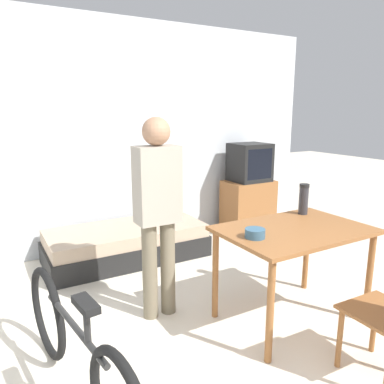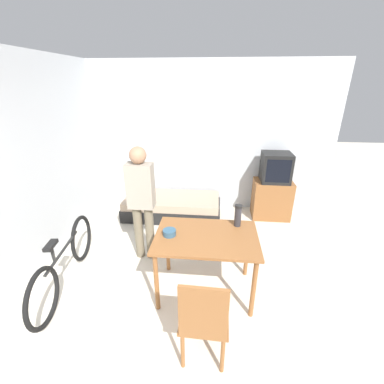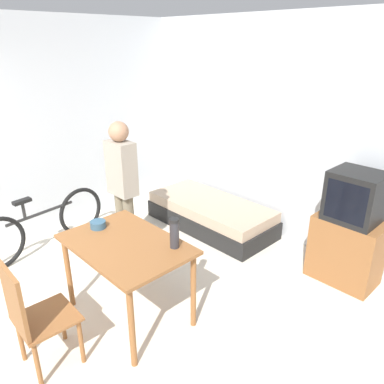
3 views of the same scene
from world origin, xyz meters
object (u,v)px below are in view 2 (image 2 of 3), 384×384
(bicycle, at_px, (65,262))
(thermos_flask, at_px, (238,215))
(dining_table, at_px, (206,243))
(person_standing, at_px, (141,197))
(mate_bowl, at_px, (169,233))
(tv, at_px, (273,189))
(wooden_chair, at_px, (204,319))
(daybed, at_px, (172,206))

(bicycle, relative_size, thermos_flask, 6.40)
(dining_table, distance_m, thermos_flask, 0.50)
(person_standing, bearing_deg, bicycle, -141.39)
(dining_table, bearing_deg, mate_bowl, -176.84)
(tv, relative_size, mate_bowl, 8.46)
(dining_table, xyz_separation_m, person_standing, (-0.89, 0.58, 0.26))
(wooden_chair, bearing_deg, tv, 68.94)
(daybed, bearing_deg, tv, 4.00)
(daybed, relative_size, bicycle, 1.03)
(tv, bearing_deg, person_standing, -145.30)
(thermos_flask, xyz_separation_m, mate_bowl, (-0.76, -0.28, -0.11))
(wooden_chair, relative_size, mate_bowl, 6.57)
(dining_table, bearing_deg, person_standing, 146.61)
(daybed, height_order, wooden_chair, wooden_chair)
(person_standing, bearing_deg, mate_bowl, -51.76)
(dining_table, relative_size, wooden_chair, 1.20)
(tv, height_order, thermos_flask, tv)
(person_standing, bearing_deg, tv, 34.70)
(bicycle, bearing_deg, dining_table, 2.09)
(daybed, relative_size, person_standing, 1.10)
(dining_table, bearing_deg, tv, 60.50)
(wooden_chair, distance_m, bicycle, 1.91)
(person_standing, height_order, thermos_flask, person_standing)
(bicycle, bearing_deg, daybed, 62.58)
(bicycle, relative_size, person_standing, 1.06)
(wooden_chair, distance_m, person_standing, 1.76)
(mate_bowl, bearing_deg, dining_table, 3.16)
(tv, distance_m, bicycle, 3.47)
(tv, height_order, bicycle, tv)
(wooden_chair, height_order, bicycle, wooden_chair)
(wooden_chair, bearing_deg, person_standing, 122.02)
(bicycle, height_order, mate_bowl, mate_bowl)
(thermos_flask, bearing_deg, tv, 66.01)
(thermos_flask, bearing_deg, wooden_chair, -106.37)
(wooden_chair, bearing_deg, thermos_flask, 73.63)
(dining_table, distance_m, bicycle, 1.73)
(thermos_flask, bearing_deg, bicycle, -171.15)
(wooden_chair, height_order, thermos_flask, thermos_flask)
(mate_bowl, bearing_deg, thermos_flask, 20.17)
(bicycle, bearing_deg, thermos_flask, 8.85)
(tv, bearing_deg, thermos_flask, -113.99)
(tv, relative_size, thermos_flask, 4.56)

